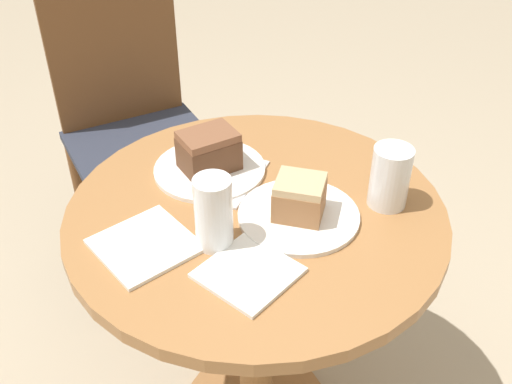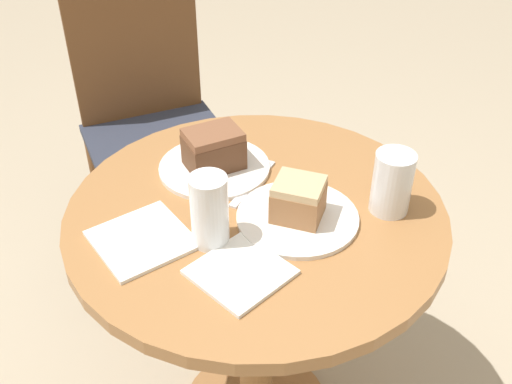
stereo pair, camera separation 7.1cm
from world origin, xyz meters
name	(u,v)px [view 1 (the left image)]	position (x,y,z in m)	size (l,w,h in m)	color
table	(256,270)	(0.00, 0.00, 0.53)	(0.77, 0.77, 0.70)	#9E6B3D
chair	(138,134)	(0.05, 0.76, 0.48)	(0.47, 0.49, 0.91)	brown
plate_near	(299,215)	(0.05, -0.07, 0.71)	(0.24, 0.24, 0.01)	white
plate_far	(210,169)	(-0.01, 0.17, 0.71)	(0.25, 0.25, 0.01)	white
cake_slice_near	(300,197)	(0.05, -0.07, 0.75)	(0.13, 0.13, 0.08)	#9E6B42
cake_slice_far	(209,151)	(-0.01, 0.17, 0.76)	(0.12, 0.09, 0.09)	brown
glass_lemonade	(214,216)	(-0.12, -0.05, 0.77)	(0.07, 0.07, 0.15)	beige
glass_water	(389,180)	(0.23, -0.13, 0.76)	(0.08, 0.08, 0.13)	silver
napkin_stack	(145,245)	(-0.24, 0.01, 0.71)	(0.19, 0.19, 0.01)	white
fork	(250,183)	(0.03, 0.08, 0.71)	(0.16, 0.12, 0.00)	silver
napkin_side	(248,273)	(-0.12, -0.15, 0.71)	(0.19, 0.19, 0.01)	white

